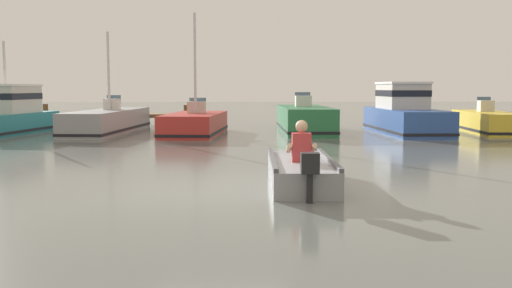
{
  "coord_description": "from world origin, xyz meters",
  "views": [
    {
      "loc": [
        0.11,
        -9.74,
        1.77
      ],
      "look_at": [
        0.71,
        2.35,
        0.55
      ],
      "focal_mm": 39.4,
      "sensor_mm": 36.0,
      "label": 1
    }
  ],
  "objects_px": {
    "moored_boat_teal": "(7,115)",
    "moored_boat_yellow": "(488,123)",
    "moored_boat_grey": "(109,122)",
    "moored_boat_blue": "(404,114)",
    "rowboat_with_person": "(300,170)",
    "moored_boat_green": "(304,120)",
    "moored_boat_red": "(195,124)"
  },
  "relations": [
    {
      "from": "moored_boat_teal",
      "to": "moored_boat_yellow",
      "type": "bearing_deg",
      "value": -1.46
    },
    {
      "from": "moored_boat_grey",
      "to": "moored_boat_blue",
      "type": "distance_m",
      "value": 11.69
    },
    {
      "from": "moored_boat_yellow",
      "to": "moored_boat_teal",
      "type": "bearing_deg",
      "value": 178.54
    },
    {
      "from": "rowboat_with_person",
      "to": "moored_boat_teal",
      "type": "distance_m",
      "value": 15.5
    },
    {
      "from": "moored_boat_green",
      "to": "moored_boat_yellow",
      "type": "relative_size",
      "value": 1.18
    },
    {
      "from": "moored_boat_yellow",
      "to": "moored_boat_green",
      "type": "bearing_deg",
      "value": 173.83
    },
    {
      "from": "rowboat_with_person",
      "to": "moored_boat_red",
      "type": "height_order",
      "value": "moored_boat_red"
    },
    {
      "from": "moored_boat_blue",
      "to": "moored_boat_yellow",
      "type": "distance_m",
      "value": 3.38
    },
    {
      "from": "moored_boat_teal",
      "to": "moored_boat_blue",
      "type": "bearing_deg",
      "value": -1.79
    },
    {
      "from": "rowboat_with_person",
      "to": "moored_boat_grey",
      "type": "xyz_separation_m",
      "value": [
        -6.06,
        12.36,
        0.18
      ]
    },
    {
      "from": "moored_boat_grey",
      "to": "moored_boat_teal",
      "type": "bearing_deg",
      "value": -174.11
    },
    {
      "from": "moored_boat_grey",
      "to": "moored_boat_green",
      "type": "relative_size",
      "value": 1.16
    },
    {
      "from": "moored_boat_teal",
      "to": "moored_boat_blue",
      "type": "xyz_separation_m",
      "value": [
        15.44,
        -0.48,
        0.04
      ]
    },
    {
      "from": "moored_boat_green",
      "to": "moored_boat_blue",
      "type": "bearing_deg",
      "value": -11.53
    },
    {
      "from": "rowboat_with_person",
      "to": "moored_boat_teal",
      "type": "height_order",
      "value": "moored_boat_teal"
    },
    {
      "from": "rowboat_with_person",
      "to": "moored_boat_green",
      "type": "distance_m",
      "value": 12.39
    },
    {
      "from": "rowboat_with_person",
      "to": "moored_boat_teal",
      "type": "xyz_separation_m",
      "value": [
        -9.85,
        11.97,
        0.45
      ]
    },
    {
      "from": "moored_boat_blue",
      "to": "moored_boat_grey",
      "type": "bearing_deg",
      "value": 175.72
    },
    {
      "from": "moored_boat_red",
      "to": "moored_boat_yellow",
      "type": "height_order",
      "value": "moored_boat_red"
    },
    {
      "from": "moored_boat_teal",
      "to": "moored_boat_grey",
      "type": "relative_size",
      "value": 0.82
    },
    {
      "from": "rowboat_with_person",
      "to": "moored_boat_grey",
      "type": "distance_m",
      "value": 13.76
    },
    {
      "from": "moored_boat_grey",
      "to": "moored_boat_red",
      "type": "relative_size",
      "value": 1.34
    },
    {
      "from": "moored_boat_teal",
      "to": "moored_boat_grey",
      "type": "xyz_separation_m",
      "value": [
        3.79,
        0.39,
        -0.28
      ]
    },
    {
      "from": "rowboat_with_person",
      "to": "moored_boat_blue",
      "type": "height_order",
      "value": "moored_boat_blue"
    },
    {
      "from": "moored_boat_red",
      "to": "moored_boat_teal",
      "type": "bearing_deg",
      "value": 173.95
    },
    {
      "from": "moored_boat_blue",
      "to": "moored_boat_yellow",
      "type": "relative_size",
      "value": 1.13
    },
    {
      "from": "moored_boat_blue",
      "to": "moored_boat_green",
      "type": "bearing_deg",
      "value": 168.47
    },
    {
      "from": "moored_boat_yellow",
      "to": "moored_boat_blue",
      "type": "bearing_deg",
      "value": -179.93
    },
    {
      "from": "moored_boat_teal",
      "to": "moored_boat_green",
      "type": "distance_m",
      "value": 11.61
    },
    {
      "from": "moored_boat_blue",
      "to": "moored_boat_yellow",
      "type": "xyz_separation_m",
      "value": [
        3.36,
        0.0,
        -0.35
      ]
    },
    {
      "from": "moored_boat_teal",
      "to": "moored_boat_green",
      "type": "relative_size",
      "value": 0.96
    },
    {
      "from": "moored_boat_teal",
      "to": "moored_boat_grey",
      "type": "distance_m",
      "value": 3.82
    }
  ]
}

